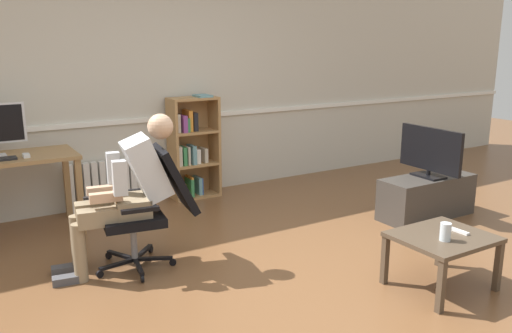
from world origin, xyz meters
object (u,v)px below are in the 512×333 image
(drinking_glass, at_px, (445,232))
(spare_remote, at_px, (459,231))
(bookshelf, at_px, (191,149))
(computer_mouse, at_px, (26,155))
(person_seated, at_px, (127,189))
(tv_stand, at_px, (427,197))
(radiator, at_px, (103,185))
(coffee_table, at_px, (443,242))
(tv_screen, at_px, (430,151))
(office_chair, at_px, (152,203))

(drinking_glass, xyz_separation_m, spare_remote, (0.22, 0.05, -0.06))
(bookshelf, xyz_separation_m, drinking_glass, (0.51, -3.13, -0.09))
(computer_mouse, relative_size, person_seated, 0.08)
(bookshelf, bearing_deg, tv_stand, -47.40)
(computer_mouse, relative_size, drinking_glass, 0.78)
(bookshelf, bearing_deg, drinking_glass, -80.69)
(bookshelf, height_order, drinking_glass, bookshelf)
(bookshelf, bearing_deg, radiator, 174.25)
(tv_stand, xyz_separation_m, coffee_table, (-1.17, -1.15, 0.14))
(tv_screen, distance_m, coffee_table, 1.67)
(tv_stand, xyz_separation_m, tv_screen, (0.00, -0.00, 0.48))
(office_chair, xyz_separation_m, tv_screen, (2.81, -0.34, 0.17))
(radiator, xyz_separation_m, tv_stand, (2.76, -2.01, -0.05))
(tv_stand, height_order, tv_screen, tv_screen)
(office_chair, relative_size, drinking_glass, 7.51)
(bookshelf, relative_size, spare_remote, 7.87)
(radiator, relative_size, tv_screen, 0.97)
(office_chair, xyz_separation_m, drinking_glass, (1.57, -1.56, -0.05))
(computer_mouse, height_order, office_chair, office_chair)
(computer_mouse, relative_size, coffee_table, 0.15)
(radiator, height_order, spare_remote, radiator)
(bookshelf, relative_size, person_seated, 0.96)
(bookshelf, distance_m, person_seated, 1.98)
(computer_mouse, xyz_separation_m, bookshelf, (1.79, 0.41, -0.21))
(radiator, bearing_deg, computer_mouse, -147.19)
(radiator, height_order, tv_screen, tv_screen)
(tv_screen, bearing_deg, computer_mouse, 68.82)
(radiator, height_order, coffee_table, radiator)
(drinking_glass, bearing_deg, tv_stand, 44.48)
(tv_stand, bearing_deg, office_chair, 173.13)
(coffee_table, xyz_separation_m, spare_remote, (0.14, -0.03, 0.06))
(tv_screen, relative_size, spare_remote, 5.07)
(computer_mouse, relative_size, spare_remote, 0.67)
(radiator, relative_size, person_seated, 0.60)
(office_chair, height_order, person_seated, person_seated)
(person_seated, height_order, tv_screen, person_seated)
(bookshelf, height_order, tv_stand, bookshelf)
(computer_mouse, xyz_separation_m, coffee_table, (2.38, -2.65, -0.42))
(computer_mouse, bearing_deg, radiator, 32.81)
(bookshelf, bearing_deg, computer_mouse, -167.16)
(person_seated, bearing_deg, spare_remote, 60.68)
(tv_screen, height_order, spare_remote, tv_screen)
(coffee_table, bearing_deg, radiator, 116.77)
(coffee_table, height_order, drinking_glass, drinking_glass)
(spare_remote, bearing_deg, computer_mouse, -47.89)
(radiator, relative_size, tv_stand, 0.70)
(drinking_glass, height_order, spare_remote, drinking_glass)
(computer_mouse, xyz_separation_m, radiator, (0.79, 0.51, -0.51))
(person_seated, xyz_separation_m, drinking_glass, (1.76, -1.59, -0.18))
(bookshelf, bearing_deg, person_seated, -128.90)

